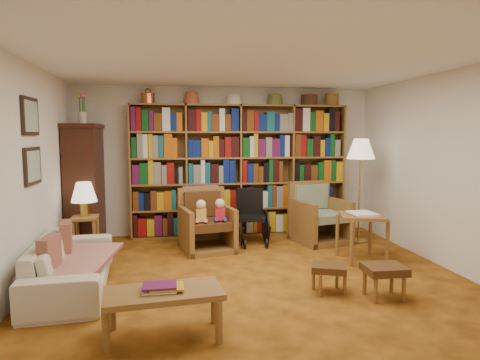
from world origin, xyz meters
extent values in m
plane|color=#B2671B|center=(0.00, 0.00, 0.00)|extent=(5.00, 5.00, 0.00)
plane|color=white|center=(0.00, 0.00, 2.50)|extent=(5.00, 5.00, 0.00)
plane|color=white|center=(0.00, 2.50, 1.25)|extent=(5.00, 0.00, 5.00)
plane|color=white|center=(0.00, -2.50, 1.25)|extent=(5.00, 0.00, 5.00)
plane|color=white|center=(-2.50, 0.00, 1.25)|extent=(0.00, 5.00, 5.00)
plane|color=white|center=(2.50, 0.00, 1.25)|extent=(0.00, 5.00, 5.00)
cube|color=olive|center=(0.20, 2.34, 1.10)|extent=(3.60, 0.30, 2.20)
cube|color=#33130E|center=(-2.25, 2.00, 0.90)|extent=(0.45, 0.90, 1.80)
cube|color=#33130E|center=(-2.25, 2.00, 1.83)|extent=(0.50, 0.95, 0.06)
cylinder|color=silver|center=(-2.25, 2.00, 1.95)|extent=(0.12, 0.12, 0.18)
cube|color=black|center=(-2.48, 0.30, 1.90)|extent=(0.03, 0.52, 0.42)
cube|color=gray|center=(-2.46, 0.30, 1.90)|extent=(0.01, 0.44, 0.34)
cube|color=black|center=(-2.48, 0.30, 1.35)|extent=(0.03, 0.52, 0.42)
cube|color=gray|center=(-2.46, 0.30, 1.35)|extent=(0.01, 0.44, 0.34)
imported|color=beige|center=(-2.05, 0.05, 0.28)|extent=(1.95, 0.88, 0.56)
cube|color=beige|center=(-2.00, 0.05, 0.30)|extent=(0.88, 1.42, 0.04)
cube|color=maroon|center=(-2.18, 0.40, 0.45)|extent=(0.18, 0.39, 0.38)
cube|color=maroon|center=(-2.18, -0.30, 0.45)|extent=(0.16, 0.38, 0.37)
cube|color=olive|center=(-2.15, 1.37, 0.54)|extent=(0.36, 0.36, 0.04)
cylinder|color=olive|center=(-2.29, 1.23, 0.26)|extent=(0.05, 0.05, 0.52)
cylinder|color=olive|center=(-2.01, 1.23, 0.26)|extent=(0.05, 0.05, 0.52)
cylinder|color=olive|center=(-2.29, 1.51, 0.26)|extent=(0.05, 0.05, 0.52)
cylinder|color=olive|center=(-2.01, 1.51, 0.26)|extent=(0.05, 0.05, 0.52)
cylinder|color=#B39439|center=(-2.15, 1.37, 0.66)|extent=(0.12, 0.12, 0.20)
cone|color=white|center=(-2.15, 1.37, 0.91)|extent=(0.35, 0.35, 0.28)
cube|color=olive|center=(-0.44, 1.38, 0.04)|extent=(0.85, 0.87, 0.08)
cube|color=olive|center=(-0.76, 1.38, 0.32)|extent=(0.21, 0.75, 0.64)
cube|color=olive|center=(-0.12, 1.38, 0.32)|extent=(0.21, 0.75, 0.64)
cube|color=olive|center=(-0.44, 1.71, 0.45)|extent=(0.72, 0.22, 0.90)
cube|color=#533116|center=(-0.44, 1.35, 0.40)|extent=(0.67, 0.73, 0.12)
cube|color=#533116|center=(-0.44, 1.64, 0.66)|extent=(0.57, 0.21, 0.38)
cube|color=#AB2D53|center=(-0.44, 1.75, 0.72)|extent=(0.56, 0.17, 0.40)
cube|color=olive|center=(1.37, 1.60, 0.04)|extent=(0.92, 0.94, 0.08)
cube|color=olive|center=(1.03, 1.60, 0.34)|extent=(0.26, 0.78, 0.67)
cube|color=olive|center=(1.72, 1.60, 0.34)|extent=(0.26, 0.78, 0.67)
cube|color=olive|center=(1.37, 1.95, 0.47)|extent=(0.75, 0.26, 0.95)
cube|color=#96A786|center=(1.37, 1.57, 0.42)|extent=(0.73, 0.78, 0.13)
cube|color=#96A786|center=(1.37, 1.88, 0.69)|extent=(0.60, 0.24, 0.40)
cube|color=black|center=(0.28, 1.63, 0.42)|extent=(0.51, 0.51, 0.06)
cube|color=black|center=(0.28, 1.84, 0.65)|extent=(0.41, 0.15, 0.42)
cylinder|color=black|center=(0.05, 1.73, 0.26)|extent=(0.03, 0.52, 0.52)
cylinder|color=black|center=(0.51, 1.73, 0.26)|extent=(0.03, 0.52, 0.52)
cylinder|color=black|center=(0.12, 1.38, 0.07)|extent=(0.03, 0.15, 0.15)
cylinder|color=black|center=(0.45, 1.38, 0.07)|extent=(0.03, 0.15, 0.15)
cylinder|color=#B39439|center=(1.98, 1.51, 0.01)|extent=(0.28, 0.28, 0.03)
cylinder|color=#B39439|center=(1.98, 1.51, 0.69)|extent=(0.03, 0.03, 1.38)
cone|color=white|center=(1.98, 1.51, 1.48)|extent=(0.43, 0.43, 0.32)
cube|color=olive|center=(1.58, 0.56, 0.61)|extent=(0.70, 0.70, 0.04)
cylinder|color=olive|center=(1.34, 0.31, 0.29)|extent=(0.05, 0.05, 0.59)
cylinder|color=olive|center=(1.83, 0.31, 0.29)|extent=(0.05, 0.05, 0.59)
cylinder|color=olive|center=(1.34, 0.80, 0.29)|extent=(0.05, 0.05, 0.59)
cylinder|color=olive|center=(1.83, 0.80, 0.29)|extent=(0.05, 0.05, 0.59)
cube|color=white|center=(1.58, 0.56, 0.64)|extent=(0.39, 0.45, 0.03)
cube|color=#533116|center=(0.71, -0.52, 0.27)|extent=(0.45, 0.42, 0.07)
cylinder|color=olive|center=(0.58, -0.62, 0.12)|extent=(0.04, 0.04, 0.24)
cylinder|color=olive|center=(0.85, -0.62, 0.12)|extent=(0.04, 0.04, 0.24)
cylinder|color=olive|center=(0.58, -0.41, 0.12)|extent=(0.04, 0.04, 0.24)
cylinder|color=olive|center=(0.85, -0.41, 0.12)|extent=(0.04, 0.04, 0.24)
cube|color=#533116|center=(1.22, -0.76, 0.31)|extent=(0.42, 0.36, 0.08)
cylinder|color=olive|center=(1.07, -0.88, 0.13)|extent=(0.04, 0.04, 0.27)
cylinder|color=olive|center=(1.38, -0.88, 0.13)|extent=(0.04, 0.04, 0.27)
cylinder|color=olive|center=(1.07, -0.64, 0.13)|extent=(0.04, 0.04, 0.27)
cylinder|color=olive|center=(1.38, -0.64, 0.13)|extent=(0.04, 0.04, 0.27)
cube|color=olive|center=(-1.03, -1.27, 0.38)|extent=(1.03, 0.59, 0.05)
cylinder|color=olive|center=(-1.47, -1.47, 0.18)|extent=(0.06, 0.06, 0.35)
cylinder|color=olive|center=(-0.58, -1.47, 0.18)|extent=(0.06, 0.06, 0.35)
cylinder|color=olive|center=(-1.47, -1.07, 0.18)|extent=(0.06, 0.06, 0.35)
cylinder|color=olive|center=(-0.58, -1.07, 0.18)|extent=(0.06, 0.06, 0.35)
cube|color=brown|center=(-1.03, -1.27, 0.43)|extent=(0.30, 0.25, 0.05)
camera|label=1|loc=(-0.94, -4.78, 1.69)|focal=32.00mm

